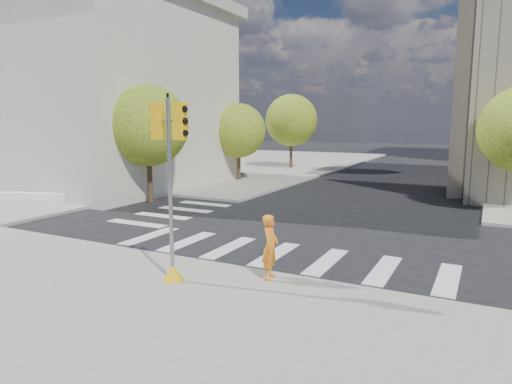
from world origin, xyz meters
TOP-DOWN VIEW (x-y plane):
  - ground at (0.00, 0.00)m, footprint 160.00×160.00m
  - sidewalk_far_left at (-20.00, 26.00)m, footprint 28.00×40.00m
  - classical_building at (-20.00, 8.00)m, footprint 19.00×15.00m
  - tree_lw_near at (-10.50, 4.00)m, footprint 4.40×4.40m
  - tree_lw_mid at (-10.50, 14.00)m, footprint 4.00×4.00m
  - tree_lw_far at (-10.50, 24.00)m, footprint 4.80×4.80m
  - tree_re_far at (7.50, 34.00)m, footprint 4.00×4.00m
  - traffic_signal at (-1.35, -5.95)m, footprint 1.07×0.56m
  - photographer at (0.95, -4.60)m, footprint 0.54×0.72m
  - planter_wall at (-14.70, 0.87)m, footprint 5.77×2.44m

SIDE VIEW (x-z plane):
  - ground at x=0.00m, z-range 0.00..0.00m
  - sidewalk_far_left at x=-20.00m, z-range 0.00..0.15m
  - planter_wall at x=-14.70m, z-range 0.15..0.65m
  - photographer at x=0.95m, z-range 0.15..1.95m
  - traffic_signal at x=-1.35m, z-range -0.21..4.80m
  - tree_lw_mid at x=-10.50m, z-range 0.88..6.65m
  - tree_re_far at x=7.50m, z-range 0.93..6.80m
  - tree_lw_near at x=-10.50m, z-range 1.00..7.41m
  - tree_lw_far at x=-10.50m, z-range 1.07..8.01m
  - classical_building at x=-20.00m, z-range 0.09..12.79m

